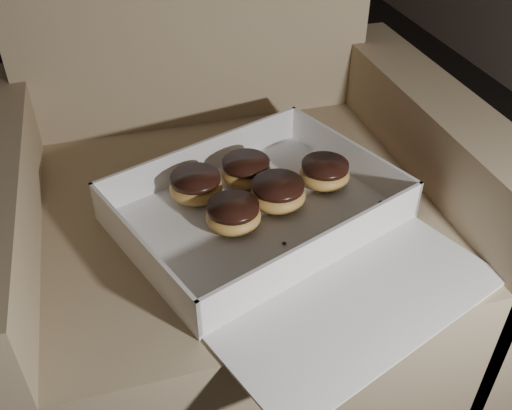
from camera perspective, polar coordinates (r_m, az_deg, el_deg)
The scene contains 10 objects.
armchair at distance 1.12m, azimuth -2.76°, elevation -2.41°, with size 0.88×0.75×0.92m.
bakery_box at distance 0.91m, azimuth 1.89°, elevation -1.99°, with size 0.57×0.62×0.07m.
donut_a at distance 1.00m, azimuth 6.87°, elevation 3.18°, with size 0.09×0.09×0.04m.
donut_b at distance 1.00m, azimuth -1.01°, elevation 3.46°, with size 0.09×0.09×0.04m.
donut_c at distance 0.95m, azimuth 2.21°, elevation 1.16°, with size 0.09×0.09×0.05m.
donut_d at distance 0.97m, azimuth -6.02°, elevation 1.90°, with size 0.09×0.09×0.05m.
donut_e at distance 0.90m, azimuth -2.28°, elevation -0.98°, with size 0.09×0.09×0.04m.
crumb_a at distance 0.91m, azimuth 8.83°, elevation -2.86°, with size 0.01×0.01×0.00m, color black.
crumb_b at distance 0.88m, azimuth 2.83°, elevation -3.85°, with size 0.01×0.01×0.00m, color black.
crumb_c at distance 0.99m, azimuth 12.39°, elevation 0.27°, with size 0.01×0.01×0.00m, color black.
Camera 1 is at (0.48, -0.70, 1.01)m, focal length 40.00 mm.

